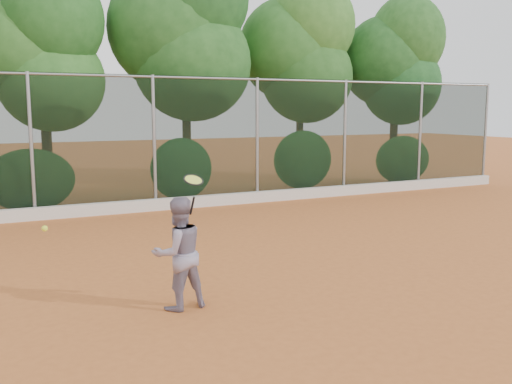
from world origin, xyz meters
name	(u,v)px	position (x,y,z in m)	size (l,w,h in m)	color
ground	(284,279)	(0.00, 0.00, 0.00)	(80.00, 80.00, 0.00)	#B6602B
concrete_curb	(158,205)	(0.00, 6.82, 0.15)	(24.00, 0.20, 0.30)	silver
tennis_player	(178,253)	(-1.89, -0.50, 0.75)	(0.73, 0.57, 1.51)	gray
chainlink_fence	(154,139)	(0.00, 7.00, 1.86)	(24.09, 0.09, 3.50)	black
foliage_backdrop	(113,45)	(-0.55, 8.98, 4.40)	(23.70, 3.63, 7.55)	#3B2716
tennis_racket	(193,183)	(-1.68, -0.55, 1.68)	(0.29, 0.27, 0.55)	black
tennis_ball_in_flight	(45,229)	(-3.57, -0.99, 1.34)	(0.07, 0.07, 0.07)	#E4F838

